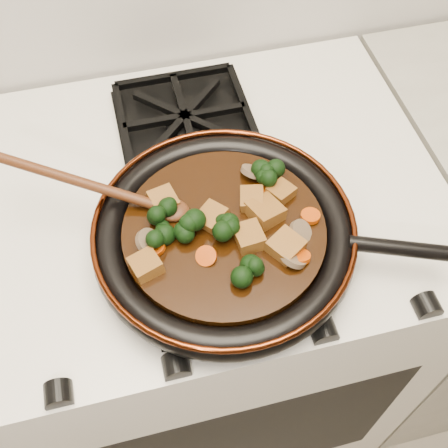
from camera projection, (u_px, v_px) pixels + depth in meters
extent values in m
cube|color=silver|center=(210.00, 312.00, 1.26)|extent=(0.76, 0.60, 0.90)
cylinder|color=black|center=(224.00, 239.00, 0.80)|extent=(0.34, 0.34, 0.01)
torus|color=black|center=(224.00, 235.00, 0.79)|extent=(0.37, 0.37, 0.04)
torus|color=#4F1E0B|center=(224.00, 227.00, 0.77)|extent=(0.37, 0.37, 0.01)
cylinder|color=black|center=(401.00, 248.00, 0.76)|extent=(0.14, 0.07, 0.02)
cylinder|color=black|center=(224.00, 232.00, 0.79)|extent=(0.28, 0.28, 0.02)
cube|color=brown|center=(163.00, 201.00, 0.79)|extent=(0.04, 0.05, 0.02)
cube|color=brown|center=(212.00, 217.00, 0.78)|extent=(0.05, 0.05, 0.03)
cube|color=brown|center=(281.00, 193.00, 0.80)|extent=(0.05, 0.05, 0.02)
cube|color=brown|center=(286.00, 246.00, 0.75)|extent=(0.06, 0.06, 0.02)
cube|color=brown|center=(252.00, 200.00, 0.80)|extent=(0.04, 0.05, 0.02)
cube|color=brown|center=(265.00, 212.00, 0.78)|extent=(0.06, 0.06, 0.03)
cube|color=brown|center=(146.00, 265.00, 0.73)|extent=(0.05, 0.05, 0.03)
cube|color=brown|center=(249.00, 237.00, 0.76)|extent=(0.04, 0.05, 0.03)
cylinder|color=#B53B05|center=(144.00, 263.00, 0.74)|extent=(0.03, 0.03, 0.01)
cylinder|color=#B53B05|center=(257.00, 191.00, 0.81)|extent=(0.03, 0.03, 0.02)
cylinder|color=#B53B05|center=(206.00, 256.00, 0.75)|extent=(0.03, 0.03, 0.02)
cylinder|color=#B53B05|center=(155.00, 247.00, 0.75)|extent=(0.03, 0.03, 0.01)
cylinder|color=#B53B05|center=(300.00, 257.00, 0.75)|extent=(0.03, 0.03, 0.02)
cylinder|color=#B53B05|center=(310.00, 216.00, 0.78)|extent=(0.03, 0.03, 0.01)
cylinder|color=brown|center=(293.00, 258.00, 0.74)|extent=(0.05, 0.05, 0.03)
cylinder|color=brown|center=(301.00, 231.00, 0.77)|extent=(0.05, 0.05, 0.03)
cylinder|color=brown|center=(253.00, 172.00, 0.83)|extent=(0.05, 0.05, 0.03)
cylinder|color=brown|center=(148.00, 242.00, 0.76)|extent=(0.04, 0.05, 0.03)
ellipsoid|color=#4A230F|center=(170.00, 210.00, 0.79)|extent=(0.07, 0.06, 0.02)
cylinder|color=#4A230F|center=(85.00, 183.00, 0.78)|extent=(0.02, 0.02, 0.25)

